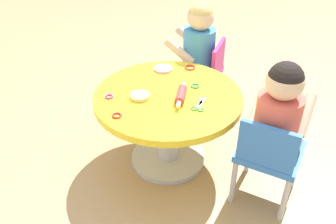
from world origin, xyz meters
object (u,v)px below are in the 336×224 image
object	(u,v)px
rolling_pin	(181,95)
seated_child_right	(199,42)
craft_table	(168,113)
craft_scissors	(199,106)
child_chair_right	(203,73)
seated_child_left	(279,112)
child_chair_left	(269,154)

from	to	relation	value
rolling_pin	seated_child_right	bearing A→B (deg)	-19.94
seated_child_right	rolling_pin	xyz separation A→B (m)	(-0.57, 0.21, -0.04)
craft_table	craft_scissors	xyz separation A→B (m)	(-0.14, -0.14, 0.13)
child_chair_right	seated_child_right	distance (m)	0.23
craft_table	seated_child_right	world-z (taller)	seated_child_right
seated_child_right	rolling_pin	world-z (taller)	seated_child_right
seated_child_left	craft_scissors	bearing A→B (deg)	59.96
craft_table	child_chair_left	xyz separation A→B (m)	(-0.37, -0.45, -0.03)
child_chair_left	seated_child_right	size ratio (longest dim) A/B	1.05
craft_table	seated_child_left	bearing A→B (deg)	-125.15
craft_table	seated_child_right	xyz separation A→B (m)	(0.52, -0.27, 0.19)
craft_table	seated_child_left	world-z (taller)	seated_child_left
seated_child_right	craft_scissors	bearing A→B (deg)	168.96
child_chair_left	rolling_pin	size ratio (longest dim) A/B	2.37
seated_child_left	child_chair_right	bearing A→B (deg)	11.65
child_chair_right	craft_scissors	xyz separation A→B (m)	(-0.64, 0.16, 0.16)
child_chair_right	craft_table	bearing A→B (deg)	148.56
rolling_pin	seated_child_left	bearing A→B (deg)	-124.10
craft_table	child_chair_left	distance (m)	0.58
child_chair_left	seated_child_right	xyz separation A→B (m)	(0.88, 0.18, 0.23)
child_chair_left	child_chair_right	distance (m)	0.88
seated_child_right	rolling_pin	distance (m)	0.61
child_chair_right	rolling_pin	size ratio (longest dim) A/B	2.37
rolling_pin	craft_scissors	bearing A→B (deg)	-137.64
craft_table	child_chair_right	world-z (taller)	child_chair_right
rolling_pin	child_chair_right	bearing A→B (deg)	-23.69
rolling_pin	craft_scissors	world-z (taller)	rolling_pin
craft_table	rolling_pin	distance (m)	0.17
craft_table	rolling_pin	bearing A→B (deg)	-131.55
seated_child_right	rolling_pin	bearing A→B (deg)	160.06
seated_child_right	craft_scissors	size ratio (longest dim) A/B	3.59
child_chair_left	seated_child_left	distance (m)	0.23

